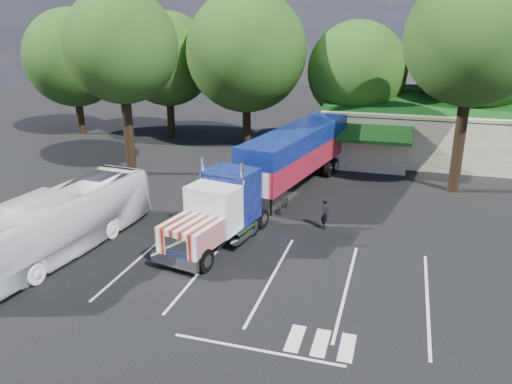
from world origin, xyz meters
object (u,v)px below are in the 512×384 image
(bicycle, at_px, (284,202))
(tour_bus, at_px, (61,222))
(silver_sedan, at_px, (360,152))
(semi_truck, at_px, (280,163))
(woman, at_px, (325,213))

(bicycle, xyz_separation_m, tour_bus, (-8.80, -8.39, 1.06))
(bicycle, distance_m, silver_sedan, 12.44)
(tour_bus, bearing_deg, bicycle, 49.17)
(bicycle, bearing_deg, tour_bus, -135.88)
(bicycle, height_order, silver_sedan, silver_sedan)
(semi_truck, xyz_separation_m, woman, (3.37, -3.64, -1.49))
(woman, xyz_separation_m, tour_bus, (-11.50, -6.41, 0.67))
(semi_truck, bearing_deg, woman, -36.07)
(woman, relative_size, silver_sedan, 0.36)
(semi_truck, relative_size, tour_bus, 1.81)
(tour_bus, bearing_deg, silver_sedan, 65.10)
(tour_bus, bearing_deg, woman, 34.68)
(tour_bus, xyz_separation_m, silver_sedan, (12.00, 20.41, -0.74))
(silver_sedan, bearing_deg, woman, 170.09)
(silver_sedan, bearing_deg, tour_bus, 141.68)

